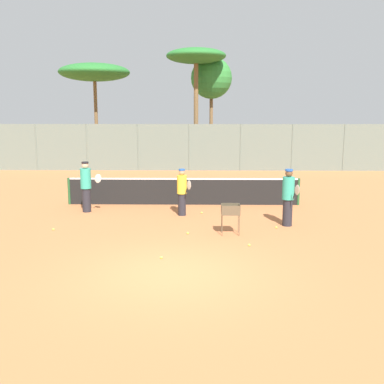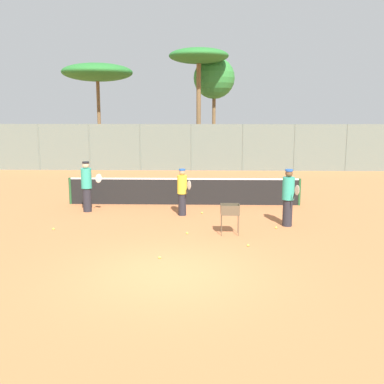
# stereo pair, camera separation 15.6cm
# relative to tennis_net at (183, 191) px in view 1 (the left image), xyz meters

# --- Properties ---
(ground_plane) EXTENTS (80.00, 80.00, 0.00)m
(ground_plane) POSITION_rel_tennis_net_xyz_m (0.00, -7.73, -0.56)
(ground_plane) COLOR #C67242
(tennis_net) EXTENTS (9.22, 0.10, 1.07)m
(tennis_net) POSITION_rel_tennis_net_xyz_m (0.00, 0.00, 0.00)
(tennis_net) COLOR #26592D
(tennis_net) RESTS_ON ground_plane
(back_fence) EXTENTS (25.62, 0.08, 2.89)m
(back_fence) POSITION_rel_tennis_net_xyz_m (-0.00, 10.44, 0.89)
(back_fence) COLOR slate
(back_fence) RESTS_ON ground_plane
(tree_0) EXTENTS (3.01, 3.01, 7.57)m
(tree_0) POSITION_rel_tennis_net_xyz_m (1.50, 16.34, 5.47)
(tree_0) COLOR brown
(tree_0) RESTS_ON ground_plane
(tree_1) EXTENTS (4.14, 4.14, 7.94)m
(tree_1) POSITION_rel_tennis_net_xyz_m (0.39, 14.60, 6.72)
(tree_1) COLOR brown
(tree_1) RESTS_ON ground_plane
(tree_2) EXTENTS (5.12, 5.12, 7.09)m
(tree_2) POSITION_rel_tennis_net_xyz_m (-7.00, 15.93, 5.85)
(tree_2) COLOR brown
(tree_2) RESTS_ON ground_plane
(player_white_outfit) EXTENTS (0.54, 0.81, 1.67)m
(player_white_outfit) POSITION_rel_tennis_net_xyz_m (0.02, -1.85, 0.31)
(player_white_outfit) COLOR #26262D
(player_white_outfit) RESTS_ON ground_plane
(player_red_cap) EXTENTS (0.89, 0.52, 1.86)m
(player_red_cap) POSITION_rel_tennis_net_xyz_m (-3.52, -1.34, 0.41)
(player_red_cap) COLOR #26262D
(player_red_cap) RESTS_ON ground_plane
(player_yellow_shirt) EXTENTS (0.43, 0.92, 1.85)m
(player_yellow_shirt) POSITION_rel_tennis_net_xyz_m (3.49, -3.28, 0.40)
(player_yellow_shirt) COLOR #26262D
(player_yellow_shirt) RESTS_ON ground_plane
(ball_cart) EXTENTS (0.56, 0.41, 0.92)m
(ball_cart) POSITION_rel_tennis_net_xyz_m (1.59, -4.33, 0.13)
(ball_cart) COLOR brown
(ball_cart) RESTS_ON ground_plane
(tennis_ball_0) EXTENTS (0.07, 0.07, 0.07)m
(tennis_ball_0) POSITION_rel_tennis_net_xyz_m (3.82, -1.90, -0.52)
(tennis_ball_0) COLOR #D1E54C
(tennis_ball_0) RESTS_ON ground_plane
(tennis_ball_1) EXTENTS (0.07, 0.07, 0.07)m
(tennis_ball_1) POSITION_rel_tennis_net_xyz_m (-3.93, -3.97, -0.52)
(tennis_ball_1) COLOR #D1E54C
(tennis_ball_1) RESTS_ON ground_plane
(tennis_ball_2) EXTENTS (0.07, 0.07, 0.07)m
(tennis_ball_2) POSITION_rel_tennis_net_xyz_m (3.08, -3.63, -0.52)
(tennis_ball_2) COLOR #D1E54C
(tennis_ball_2) RESTS_ON ground_plane
(tennis_ball_3) EXTENTS (0.07, 0.07, 0.07)m
(tennis_ball_3) POSITION_rel_tennis_net_xyz_m (0.72, -1.58, -0.52)
(tennis_ball_3) COLOR #D1E54C
(tennis_ball_3) RESTS_ON ground_plane
(tennis_ball_4) EXTENTS (0.07, 0.07, 0.07)m
(tennis_ball_4) POSITION_rel_tennis_net_xyz_m (0.28, -4.34, -0.52)
(tennis_ball_4) COLOR #D1E54C
(tennis_ball_4) RESTS_ON ground_plane
(tennis_ball_5) EXTENTS (0.07, 0.07, 0.07)m
(tennis_ball_5) POSITION_rel_tennis_net_xyz_m (2.01, -5.55, -0.52)
(tennis_ball_5) COLOR #D1E54C
(tennis_ball_5) RESTS_ON ground_plane
(tennis_ball_6) EXTENTS (0.07, 0.07, 0.07)m
(tennis_ball_6) POSITION_rel_tennis_net_xyz_m (-0.32, -6.67, -0.52)
(tennis_ball_6) COLOR #D1E54C
(tennis_ball_6) RESTS_ON ground_plane
(parked_car) EXTENTS (4.20, 1.70, 1.60)m
(parked_car) POSITION_rel_tennis_net_xyz_m (-0.09, 14.35, 0.10)
(parked_car) COLOR #3F4C8C
(parked_car) RESTS_ON ground_plane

